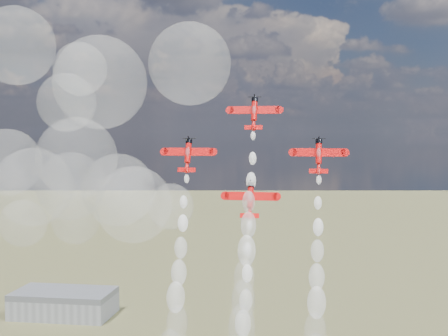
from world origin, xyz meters
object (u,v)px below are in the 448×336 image
plane_slot (250,199)px  hangar (64,303)px  plane_right (319,155)px  plane_left (188,155)px  plane_lead (254,113)px

plane_slot → hangar: bearing=123.6°
plane_right → plane_slot: size_ratio=1.00×
plane_left → plane_right: 27.52m
hangar → plane_slot: 221.08m
plane_lead → plane_slot: 19.27m
hangar → plane_lead: (115.24, -166.26, 92.17)m
plane_lead → plane_slot: bearing=-90.0°
plane_right → plane_slot: plane_right is taller
plane_right → plane_slot: bearing=-165.4°
plane_lead → plane_slot: size_ratio=1.00×
plane_slot → plane_left: bearing=165.4°
plane_lead → plane_left: size_ratio=1.00×
hangar → plane_left: size_ratio=4.67×
plane_left → hangar: bearing=120.9°
hangar → plane_right: bearing=-52.8°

